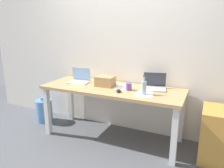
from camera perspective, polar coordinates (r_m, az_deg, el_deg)
The scene contains 14 objects.
ground_plane at distance 3.24m, azimuth 0.00°, elevation -13.84°, with size 8.00×8.00×0.00m, color #515459.
back_wall at distance 3.23m, azimuth 3.14°, elevation 10.29°, with size 5.20×0.08×2.60m, color silver.
desk at distance 2.98m, azimuth 0.00°, elevation -2.71°, with size 1.95×0.71×0.75m.
laptop_left at distance 3.25m, azimuth -8.64°, elevation 1.18°, with size 0.31×0.27×0.22m.
laptop_right at distance 2.93m, azimuth 11.18°, elevation -0.50°, with size 0.34×0.31×0.21m.
beer_bottle at distance 2.66m, azimuth 8.40°, elevation -0.84°, with size 0.07×0.07×0.24m.
computer_mouse at distance 2.75m, azimuth 1.74°, elevation -1.81°, with size 0.06×0.10×0.03m, color black.
cardboard_box at distance 3.02m, azimuth -1.81°, elevation 0.76°, with size 0.25×0.20×0.14m, color tan.
coffee_mug at distance 2.83m, azimuth 4.48°, elevation -0.69°, with size 0.08×0.08×0.10m, color #724799.
paper_sheet_front_right at distance 2.71m, azimuth 8.64°, elevation -2.54°, with size 0.21×0.30×0.00m, color white.
paper_sheet_near_back at distance 2.98m, azimuth 3.15°, elevation -0.79°, with size 0.21×0.30×0.00m, color white.
paper_sheet_front_left at distance 3.12m, azimuth -8.88°, elevation -0.23°, with size 0.21×0.30×0.00m, color #F4E06B.
water_cooler_jug at distance 3.85m, azimuth -17.53°, elevation -6.66°, with size 0.27×0.27×0.42m.
filing_cabinet at distance 2.90m, azimuth 26.36°, elevation -12.08°, with size 0.40×0.48×0.64m, color #C68938.
Camera 1 is at (1.19, -2.58, 1.56)m, focal length 34.47 mm.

